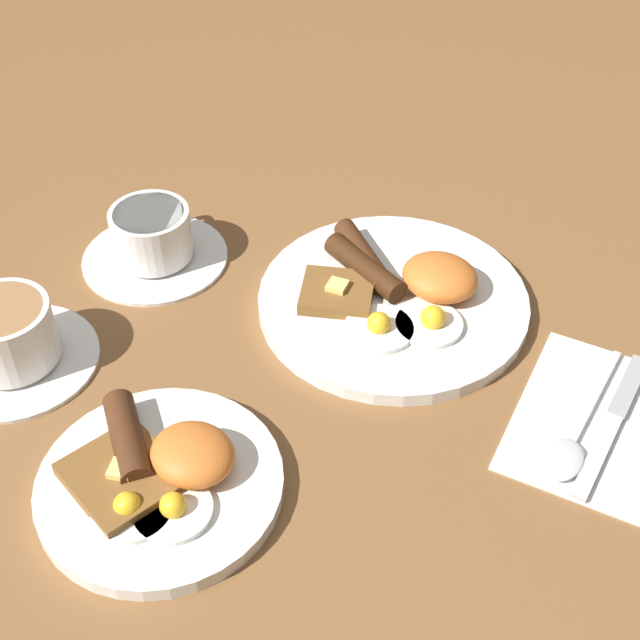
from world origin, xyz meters
name	(u,v)px	position (x,y,z in m)	size (l,w,h in m)	color
ground_plane	(392,307)	(0.00, 0.00, 0.00)	(3.00, 3.00, 0.00)	brown
breakfast_plate_near	(395,296)	(0.00, 0.00, 0.01)	(0.29, 0.29, 0.05)	white
breakfast_plate_far	(159,478)	(0.05, 0.32, 0.02)	(0.22, 0.22, 0.05)	white
teacup_near	(153,240)	(0.27, 0.08, 0.03)	(0.16, 0.16, 0.07)	white
teacup_far	(8,340)	(0.27, 0.28, 0.03)	(0.17, 0.17, 0.07)	white
napkin	(598,421)	(-0.24, 0.04, 0.00)	(0.15, 0.20, 0.01)	white
knife	(615,415)	(-0.25, 0.02, 0.01)	(0.03, 0.20, 0.01)	silver
spoon	(570,446)	(-0.23, 0.08, 0.01)	(0.04, 0.19, 0.01)	silver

